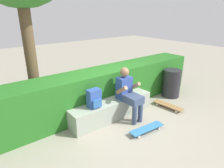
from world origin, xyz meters
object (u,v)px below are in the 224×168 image
object	(u,v)px
bench_main	(112,109)
trash_bin	(172,83)
skateboard_beside_bench	(168,105)
person_skater	(128,92)
skateboard_near_person	(147,129)
backpack_on_bench	(94,99)

from	to	relation	value
bench_main	trash_bin	size ratio (longest dim) A/B	2.63
skateboard_beside_bench	trash_bin	xyz separation A→B (m)	(0.70, 0.44, 0.33)
person_skater	trash_bin	world-z (taller)	person_skater
skateboard_near_person	backpack_on_bench	world-z (taller)	backpack_on_bench
skateboard_near_person	skateboard_beside_bench	distance (m)	1.30
person_skater	trash_bin	bearing A→B (deg)	4.14
person_skater	trash_bin	distance (m)	1.86
bench_main	skateboard_near_person	distance (m)	0.94
skateboard_near_person	backpack_on_bench	xyz separation A→B (m)	(-0.70, 0.89, 0.56)
bench_main	trash_bin	distance (m)	2.15
backpack_on_bench	trash_bin	bearing A→B (deg)	-1.40
person_skater	backpack_on_bench	size ratio (longest dim) A/B	2.99
person_skater	backpack_on_bench	xyz separation A→B (m)	(-0.80, 0.20, -0.01)
bench_main	trash_bin	xyz separation A→B (m)	(2.14, -0.07, 0.18)
backpack_on_bench	trash_bin	world-z (taller)	backpack_on_bench
bench_main	skateboard_beside_bench	xyz separation A→B (m)	(1.44, -0.51, -0.15)
trash_bin	person_skater	bearing A→B (deg)	-175.86
backpack_on_bench	bench_main	bearing A→B (deg)	1.08
bench_main	trash_bin	bearing A→B (deg)	-1.98
person_skater	trash_bin	xyz separation A→B (m)	(1.84, 0.13, -0.24)
skateboard_near_person	skateboard_beside_bench	world-z (taller)	same
person_skater	trash_bin	size ratio (longest dim) A/B	1.49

